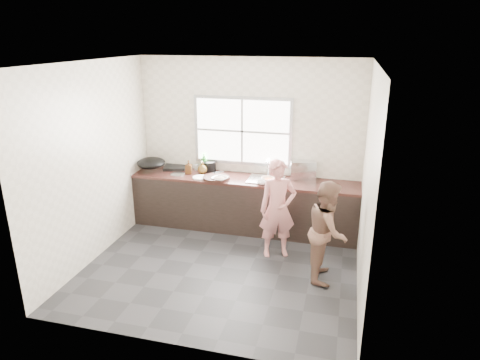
% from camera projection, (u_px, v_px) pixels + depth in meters
% --- Properties ---
extents(floor, '(3.60, 3.20, 0.01)m').
position_uv_depth(floor, '(221.00, 267.00, 5.84)').
color(floor, '#28282B').
rests_on(floor, ground).
extents(ceiling, '(3.60, 3.20, 0.01)m').
position_uv_depth(ceiling, '(218.00, 62.00, 4.97)').
color(ceiling, silver).
rests_on(ceiling, wall_back).
extents(wall_back, '(3.60, 0.01, 2.70)m').
position_uv_depth(wall_back, '(249.00, 143.00, 6.88)').
color(wall_back, beige).
rests_on(wall_back, ground).
extents(wall_left, '(0.01, 3.20, 2.70)m').
position_uv_depth(wall_left, '(93.00, 163.00, 5.83)').
color(wall_left, beige).
rests_on(wall_left, ground).
extents(wall_right, '(0.01, 3.20, 2.70)m').
position_uv_depth(wall_right, '(368.00, 185.00, 4.98)').
color(wall_right, beige).
rests_on(wall_right, ground).
extents(wall_front, '(3.60, 0.01, 2.70)m').
position_uv_depth(wall_front, '(169.00, 225.00, 3.93)').
color(wall_front, silver).
rests_on(wall_front, ground).
extents(cabinet, '(3.60, 0.62, 0.82)m').
position_uv_depth(cabinet, '(244.00, 205.00, 6.89)').
color(cabinet, black).
rests_on(cabinet, floor).
extents(countertop, '(3.60, 0.64, 0.04)m').
position_uv_depth(countertop, '(244.00, 179.00, 6.75)').
color(countertop, '#341A15').
rests_on(countertop, cabinet).
extents(sink, '(0.55, 0.45, 0.02)m').
position_uv_depth(sink, '(266.00, 180.00, 6.66)').
color(sink, silver).
rests_on(sink, countertop).
extents(faucet, '(0.02, 0.02, 0.30)m').
position_uv_depth(faucet, '(268.00, 167.00, 6.80)').
color(faucet, silver).
rests_on(faucet, countertop).
extents(window_frame, '(1.60, 0.05, 1.10)m').
position_uv_depth(window_frame, '(243.00, 131.00, 6.82)').
color(window_frame, '#9EA0A5').
rests_on(window_frame, wall_back).
extents(window_glazing, '(1.50, 0.01, 1.00)m').
position_uv_depth(window_glazing, '(242.00, 131.00, 6.80)').
color(window_glazing, white).
rests_on(window_glazing, window_frame).
extents(woman, '(0.57, 0.47, 1.32)m').
position_uv_depth(woman, '(278.00, 212.00, 5.97)').
color(woman, '#D68380').
rests_on(woman, floor).
extents(person_side, '(0.52, 0.65, 1.31)m').
position_uv_depth(person_side, '(328.00, 231.00, 5.40)').
color(person_side, brown).
rests_on(person_side, floor).
extents(cutting_board, '(0.48, 0.48, 0.04)m').
position_uv_depth(cutting_board, '(216.00, 178.00, 6.70)').
color(cutting_board, black).
rests_on(cutting_board, countertop).
extents(cleaver, '(0.18, 0.18, 0.01)m').
position_uv_depth(cleaver, '(218.00, 172.00, 6.90)').
color(cleaver, '#A6A8AC').
rests_on(cleaver, cutting_board).
extents(bowl_mince, '(0.29, 0.29, 0.06)m').
position_uv_depth(bowl_mince, '(220.00, 179.00, 6.62)').
color(bowl_mince, white).
rests_on(bowl_mince, countertop).
extents(bowl_crabs, '(0.24, 0.24, 0.06)m').
position_uv_depth(bowl_crabs, '(269.00, 180.00, 6.56)').
color(bowl_crabs, white).
rests_on(bowl_crabs, countertop).
extents(bowl_held, '(0.23, 0.23, 0.06)m').
position_uv_depth(bowl_held, '(262.00, 182.00, 6.47)').
color(bowl_held, silver).
rests_on(bowl_held, countertop).
extents(black_pot, '(0.30, 0.30, 0.17)m').
position_uv_depth(black_pot, '(209.00, 166.00, 7.07)').
color(black_pot, black).
rests_on(black_pot, countertop).
extents(plate_food, '(0.25, 0.25, 0.02)m').
position_uv_depth(plate_food, '(200.00, 177.00, 6.76)').
color(plate_food, white).
rests_on(plate_food, countertop).
extents(bottle_green, '(0.12, 0.12, 0.31)m').
position_uv_depth(bottle_green, '(204.00, 162.00, 7.08)').
color(bottle_green, '#2E8E2F').
rests_on(bottle_green, countertop).
extents(bottle_brown_tall, '(0.10, 0.10, 0.20)m').
position_uv_depth(bottle_brown_tall, '(189.00, 168.00, 6.95)').
color(bottle_brown_tall, '#492A12').
rests_on(bottle_brown_tall, countertop).
extents(bottle_brown_short, '(0.15, 0.15, 0.18)m').
position_uv_depth(bottle_brown_short, '(202.00, 168.00, 6.96)').
color(bottle_brown_short, '#523A14').
rests_on(bottle_brown_short, countertop).
extents(glass_jar, '(0.09, 0.09, 0.09)m').
position_uv_depth(glass_jar, '(196.00, 167.00, 7.15)').
color(glass_jar, silver).
rests_on(glass_jar, countertop).
extents(burner, '(0.43, 0.43, 0.05)m').
position_uv_depth(burner, '(175.00, 167.00, 7.24)').
color(burner, black).
rests_on(burner, countertop).
extents(wok, '(0.46, 0.46, 0.17)m').
position_uv_depth(wok, '(151.00, 163.00, 7.03)').
color(wok, black).
rests_on(wok, burner).
extents(dish_rack, '(0.45, 0.37, 0.29)m').
position_uv_depth(dish_rack, '(302.00, 169.00, 6.70)').
color(dish_rack, silver).
rests_on(dish_rack, countertop).
extents(pot_lid_left, '(0.31, 0.31, 0.01)m').
position_uv_depth(pot_lid_left, '(178.00, 174.00, 6.93)').
color(pot_lid_left, silver).
rests_on(pot_lid_left, countertop).
extents(pot_lid_right, '(0.25, 0.25, 0.01)m').
position_uv_depth(pot_lid_right, '(174.00, 168.00, 7.26)').
color(pot_lid_right, '#B8BCBF').
rests_on(pot_lid_right, countertop).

